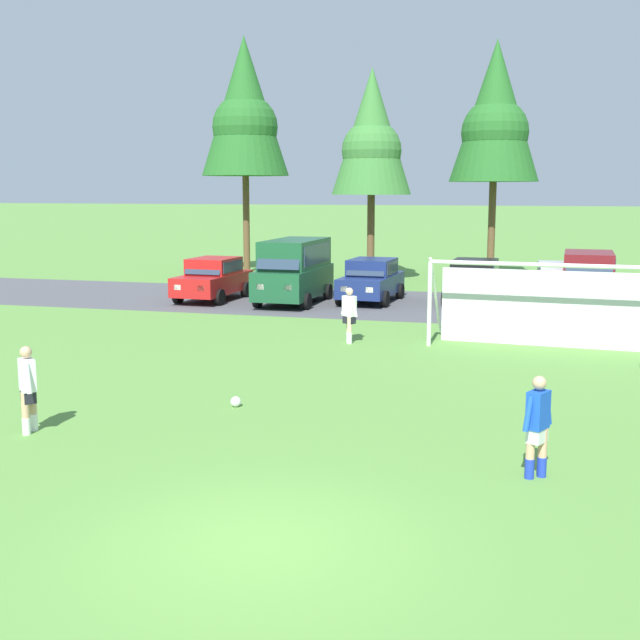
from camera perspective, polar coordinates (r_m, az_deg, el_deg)
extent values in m
plane|color=#598C3D|center=(24.88, 7.26, -1.27)|extent=(400.00, 400.00, 0.00)
cube|color=#4C4C51|center=(31.79, 9.03, 0.97)|extent=(52.00, 8.40, 0.01)
sphere|color=white|center=(17.07, -5.95, -5.73)|extent=(0.22, 0.22, 0.22)
sphere|color=black|center=(17.07, -5.95, -5.71)|extent=(0.08, 0.08, 0.08)
sphere|color=red|center=(17.05, -5.76, -5.75)|extent=(0.07, 0.07, 0.07)
cylinder|color=white|center=(23.54, 7.70, 1.13)|extent=(0.12, 0.12, 2.44)
cylinder|color=white|center=(22.98, 16.77, 3.69)|extent=(7.31, 0.59, 0.12)
cylinder|color=white|center=(24.40, 8.12, 1.69)|extent=(0.21, 1.95, 2.46)
cube|color=silver|center=(24.13, 16.72, 0.72)|extent=(6.94, 0.49, 2.20)
cylinder|color=tan|center=(16.22, -19.53, -5.97)|extent=(0.14, 0.14, 0.80)
cylinder|color=tan|center=(15.99, -19.99, -6.20)|extent=(0.14, 0.14, 0.80)
cylinder|color=white|center=(16.28, -19.48, -6.78)|extent=(0.15, 0.15, 0.32)
cylinder|color=white|center=(16.06, -19.94, -7.03)|extent=(0.15, 0.15, 0.32)
cube|color=black|center=(16.03, -19.82, -4.98)|extent=(0.40, 0.39, 0.28)
cube|color=white|center=(15.94, -19.89, -3.65)|extent=(0.44, 0.43, 0.60)
sphere|color=tan|center=(15.86, -19.98, -2.14)|extent=(0.22, 0.22, 0.22)
cylinder|color=white|center=(16.19, -19.94, -3.53)|extent=(0.23, 0.22, 0.55)
cylinder|color=white|center=(15.70, -19.83, -3.92)|extent=(0.23, 0.22, 0.55)
cylinder|color=beige|center=(23.76, 2.09, -0.72)|extent=(0.14, 0.14, 0.80)
cylinder|color=beige|center=(24.02, 2.04, -0.61)|extent=(0.14, 0.14, 0.80)
cylinder|color=white|center=(23.80, 2.08, -1.29)|extent=(0.15, 0.15, 0.32)
cylinder|color=white|center=(24.06, 2.03, -1.18)|extent=(0.15, 0.15, 0.32)
cube|color=black|center=(23.84, 2.07, 0.09)|extent=(0.40, 0.36, 0.28)
cube|color=silver|center=(23.78, 2.07, 0.99)|extent=(0.45, 0.40, 0.60)
sphere|color=beige|center=(23.72, 2.08, 2.02)|extent=(0.22, 0.22, 0.22)
cylinder|color=silver|center=(23.58, 2.44, 0.87)|extent=(0.24, 0.20, 0.55)
cylinder|color=silver|center=(23.98, 1.71, 1.02)|extent=(0.24, 0.20, 0.55)
cylinder|color=tan|center=(13.26, 14.55, -9.09)|extent=(0.14, 0.14, 0.80)
cylinder|color=tan|center=(13.39, 15.36, -8.95)|extent=(0.14, 0.14, 0.80)
cylinder|color=#1E38B7|center=(13.34, 14.51, -10.07)|extent=(0.15, 0.15, 0.32)
cylinder|color=#1E38B7|center=(13.46, 15.32, -9.92)|extent=(0.15, 0.15, 0.32)
cube|color=silver|center=(13.23, 15.01, -7.70)|extent=(0.35, 0.40, 0.28)
cube|color=blue|center=(13.13, 15.08, -6.12)|extent=(0.38, 0.45, 0.60)
sphere|color=tan|center=(13.02, 15.16, -4.29)|extent=(0.22, 0.22, 0.22)
cylinder|color=blue|center=(12.93, 14.43, -6.41)|extent=(0.18, 0.25, 0.55)
cylinder|color=blue|center=(13.33, 15.71, -5.99)|extent=(0.18, 0.25, 0.55)
cube|color=red|center=(33.29, -7.55, 2.58)|extent=(2.01, 4.28, 0.76)
cube|color=red|center=(33.35, -7.46, 3.81)|extent=(1.76, 2.18, 0.64)
cube|color=#28384C|center=(32.49, -8.20, 3.61)|extent=(1.54, 0.39, 0.55)
cube|color=#28384C|center=(33.00, -6.15, 3.78)|extent=(0.13, 1.78, 0.45)
cube|color=white|center=(31.23, -8.36, 2.22)|extent=(0.28, 0.09, 0.20)
cube|color=white|center=(31.68, -9.96, 2.28)|extent=(0.28, 0.09, 0.20)
cube|color=#B21414|center=(34.94, -5.36, 3.02)|extent=(0.28, 0.09, 0.20)
cube|color=#B21414|center=(35.35, -6.84, 3.06)|extent=(0.28, 0.09, 0.20)
cylinder|color=black|center=(31.79, -7.08, 1.59)|extent=(0.27, 0.65, 0.64)
cylinder|color=black|center=(32.59, -9.95, 1.71)|extent=(0.27, 0.65, 0.64)
cylinder|color=black|center=(34.14, -5.23, 2.15)|extent=(0.27, 0.65, 0.64)
cylinder|color=black|center=(34.89, -7.95, 2.25)|extent=(0.27, 0.65, 0.64)
cube|color=#194C2D|center=(32.09, -1.85, 2.72)|extent=(2.04, 4.83, 1.10)
cube|color=#194C2D|center=(32.17, -1.75, 4.70)|extent=(1.87, 4.13, 1.10)
cube|color=#28384C|center=(30.31, -2.89, 4.38)|extent=(1.67, 0.49, 0.91)
cube|color=#28384C|center=(31.90, -0.19, 4.67)|extent=(0.10, 3.49, 0.77)
cube|color=white|center=(29.69, -2.26, 2.28)|extent=(0.28, 0.08, 0.20)
cube|color=white|center=(30.04, -4.22, 2.35)|extent=(0.28, 0.08, 0.20)
cube|color=#B21414|center=(34.17, 0.23, 3.20)|extent=(0.28, 0.08, 0.20)
cube|color=#B21414|center=(34.48, -1.50, 3.25)|extent=(0.28, 0.08, 0.20)
cylinder|color=black|center=(30.46, -0.95, 1.33)|extent=(0.25, 0.64, 0.64)
cylinder|color=black|center=(31.08, -4.41, 1.46)|extent=(0.25, 0.64, 0.64)
cylinder|color=black|center=(33.29, 0.55, 2.00)|extent=(0.25, 0.64, 0.64)
cylinder|color=black|center=(33.86, -2.65, 2.12)|extent=(0.25, 0.64, 0.64)
cube|color=navy|center=(32.57, 3.60, 2.50)|extent=(2.04, 4.30, 0.76)
cube|color=navy|center=(32.64, 3.68, 3.75)|extent=(1.77, 2.19, 0.64)
cube|color=#28384C|center=(31.71, 3.24, 3.56)|extent=(1.55, 0.40, 0.55)
cube|color=#28384C|center=(32.44, 5.12, 3.70)|extent=(0.14, 1.78, 0.45)
cube|color=white|center=(30.46, 3.51, 2.13)|extent=(0.28, 0.10, 0.20)
cube|color=white|center=(30.73, 1.73, 2.20)|extent=(0.28, 0.10, 0.20)
cube|color=#B21414|center=(34.43, 5.28, 2.93)|extent=(0.28, 0.10, 0.20)
cube|color=#B21414|center=(34.67, 3.69, 2.99)|extent=(0.28, 0.10, 0.20)
cylinder|color=black|center=(31.15, 4.58, 1.48)|extent=(0.28, 0.65, 0.64)
cylinder|color=black|center=(31.62, 1.41, 1.62)|extent=(0.28, 0.65, 0.64)
cylinder|color=black|center=(33.66, 5.65, 2.04)|extent=(0.28, 0.65, 0.64)
cylinder|color=black|center=(34.10, 2.70, 2.17)|extent=(0.28, 0.65, 0.64)
cube|color=black|center=(32.74, 10.74, 2.39)|extent=(2.01, 4.29, 0.76)
cube|color=black|center=(32.82, 10.82, 3.63)|extent=(1.76, 2.18, 0.64)
cube|color=#28384C|center=(31.86, 10.59, 3.44)|extent=(1.54, 0.39, 0.55)
cube|color=#28384C|center=(32.72, 12.27, 3.57)|extent=(0.13, 1.78, 0.45)
cube|color=white|center=(30.65, 11.16, 2.01)|extent=(0.28, 0.09, 0.20)
cube|color=white|center=(30.78, 9.33, 2.10)|extent=(0.28, 0.09, 0.20)
cube|color=#B21414|center=(34.71, 12.00, 2.81)|extent=(0.28, 0.09, 0.20)
cube|color=#B21414|center=(34.83, 10.38, 2.89)|extent=(0.28, 0.09, 0.20)
cylinder|color=black|center=(31.40, 12.04, 1.37)|extent=(0.27, 0.65, 0.64)
cylinder|color=black|center=(31.64, 8.80, 1.52)|extent=(0.27, 0.65, 0.64)
cylinder|color=black|center=(33.97, 12.52, 1.93)|extent=(0.27, 0.65, 0.64)
cylinder|color=black|center=(34.19, 9.51, 2.07)|extent=(0.27, 0.65, 0.64)
cube|color=#B2B2BC|center=(32.05, 16.57, 2.02)|extent=(2.06, 4.30, 0.76)
cube|color=#B2B2BC|center=(32.12, 16.60, 3.30)|extent=(1.78, 2.20, 0.64)
cube|color=#28384C|center=(31.16, 16.75, 3.08)|extent=(1.55, 0.41, 0.55)
cube|color=#28384C|center=(32.20, 18.09, 3.24)|extent=(0.15, 1.78, 0.45)
cube|color=white|center=(30.05, 17.84, 1.61)|extent=(0.28, 0.10, 0.20)
cube|color=white|center=(29.96, 15.95, 1.67)|extent=(0.28, 0.10, 0.20)
cube|color=#B21414|center=(34.12, 17.12, 2.50)|extent=(0.28, 0.10, 0.20)
cube|color=#B21414|center=(34.04, 15.46, 2.56)|extent=(0.28, 0.10, 0.20)
cylinder|color=black|center=(30.90, 18.40, 0.97)|extent=(0.28, 0.65, 0.64)
cylinder|color=black|center=(30.74, 15.06, 1.08)|extent=(0.28, 0.65, 0.64)
cylinder|color=black|center=(33.47, 17.89, 1.60)|extent=(0.28, 0.65, 0.64)
cylinder|color=black|center=(33.32, 14.81, 1.70)|extent=(0.28, 0.65, 0.64)
cube|color=maroon|center=(31.93, 18.28, 2.13)|extent=(2.07, 4.67, 1.00)
cube|color=maroon|center=(32.04, 18.36, 3.81)|extent=(1.86, 3.06, 0.84)
cube|color=#28384C|center=(30.63, 18.39, 3.54)|extent=(1.63, 0.44, 0.71)
cube|color=#28384C|center=(32.07, 19.94, 3.73)|extent=(0.14, 2.55, 0.59)
cube|color=white|center=(29.70, 19.35, 1.68)|extent=(0.28, 0.09, 0.20)
cube|color=white|center=(29.68, 17.33, 1.77)|extent=(0.28, 0.09, 0.20)
cube|color=#B21414|center=(34.19, 19.11, 2.61)|extent=(0.28, 0.09, 0.20)
cube|color=#B21414|center=(34.17, 17.36, 2.70)|extent=(0.28, 0.09, 0.20)
cylinder|color=black|center=(30.61, 20.04, 0.81)|extent=(0.26, 0.65, 0.64)
cylinder|color=black|center=(30.58, 16.49, 0.98)|extent=(0.26, 0.65, 0.64)
cylinder|color=black|center=(33.44, 19.83, 1.49)|extent=(0.26, 0.65, 0.64)
cylinder|color=black|center=(33.41, 16.58, 1.65)|extent=(0.26, 0.65, 0.64)
cylinder|color=brown|center=(44.53, -5.20, 6.73)|extent=(0.36, 0.36, 5.19)
cone|color=#236023|center=(44.70, -5.32, 14.73)|extent=(4.67, 4.67, 7.27)
sphere|color=#236023|center=(44.61, -5.30, 13.34)|extent=(3.50, 3.50, 3.50)
cylinder|color=brown|center=(39.44, 3.59, 5.73)|extent=(0.36, 0.36, 4.22)
cone|color=#387533|center=(39.46, 3.67, 13.09)|extent=(3.80, 3.80, 5.91)
sphere|color=#387533|center=(39.41, 3.65, 11.80)|extent=(2.85, 2.85, 2.85)
cylinder|color=brown|center=(41.43, 11.96, 6.14)|extent=(0.36, 0.36, 4.84)
cone|color=#236023|center=(41.54, 12.23, 14.17)|extent=(4.36, 4.36, 6.78)
sphere|color=#236023|center=(41.47, 12.19, 12.77)|extent=(3.27, 3.27, 3.27)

